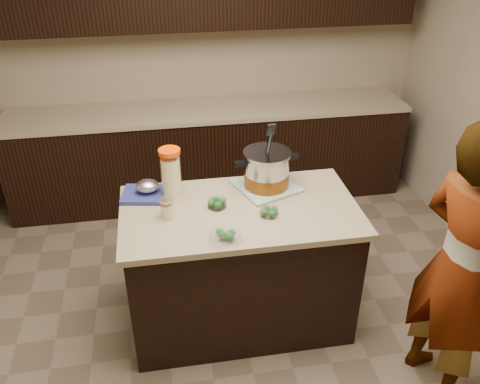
% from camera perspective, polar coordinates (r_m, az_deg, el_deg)
% --- Properties ---
extents(ground_plane, '(4.00, 4.00, 0.00)m').
position_cam_1_polar(ground_plane, '(3.67, 0.00, -13.79)').
color(ground_plane, brown).
rests_on(ground_plane, ground).
extents(room_shell, '(4.04, 4.04, 2.72)m').
position_cam_1_polar(room_shell, '(2.75, 0.00, 12.51)').
color(room_shell, tan).
rests_on(room_shell, ground).
extents(back_cabinets, '(3.60, 0.63, 2.33)m').
position_cam_1_polar(back_cabinets, '(4.64, -3.67, 10.08)').
color(back_cabinets, black).
rests_on(back_cabinets, ground).
extents(island, '(1.46, 0.81, 0.90)m').
position_cam_1_polar(island, '(3.37, 0.00, -8.31)').
color(island, black).
rests_on(island, ground).
extents(dish_towel, '(0.46, 0.46, 0.02)m').
position_cam_1_polar(dish_towel, '(3.33, 2.96, 0.65)').
color(dish_towel, '#587F55').
rests_on(dish_towel, island).
extents(stock_pot, '(0.43, 0.34, 0.44)m').
position_cam_1_polar(stock_pot, '(3.27, 3.01, 2.34)').
color(stock_pot, '#B7B7BC').
rests_on(stock_pot, dish_towel).
extents(lemonade_pitcher, '(0.14, 0.14, 0.33)m').
position_cam_1_polar(lemonade_pitcher, '(3.18, -7.74, 1.85)').
color(lemonade_pitcher, beige).
rests_on(lemonade_pitcher, island).
extents(mason_jar, '(0.10, 0.10, 0.14)m').
position_cam_1_polar(mason_jar, '(3.03, -8.21, -1.87)').
color(mason_jar, beige).
rests_on(mason_jar, island).
extents(broccoli_tub_left, '(0.14, 0.14, 0.05)m').
position_cam_1_polar(broccoli_tub_left, '(3.12, -2.61, -1.29)').
color(broccoli_tub_left, silver).
rests_on(broccoli_tub_left, island).
extents(broccoli_tub_right, '(0.11, 0.11, 0.05)m').
position_cam_1_polar(broccoli_tub_right, '(3.04, 3.29, -2.25)').
color(broccoli_tub_right, silver).
rests_on(broccoli_tub_right, island).
extents(broccoli_tub_rect, '(0.17, 0.13, 0.06)m').
position_cam_1_polar(broccoli_tub_rect, '(2.83, -1.66, -5.00)').
color(broccoli_tub_rect, silver).
rests_on(broccoli_tub_rect, island).
extents(blue_tray, '(0.32, 0.27, 0.11)m').
position_cam_1_polar(blue_tray, '(3.27, -10.49, 0.08)').
color(blue_tray, navy).
rests_on(blue_tray, island).
extents(person, '(0.53, 0.70, 1.72)m').
position_cam_1_polar(person, '(2.95, 23.59, -7.98)').
color(person, gray).
rests_on(person, ground).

